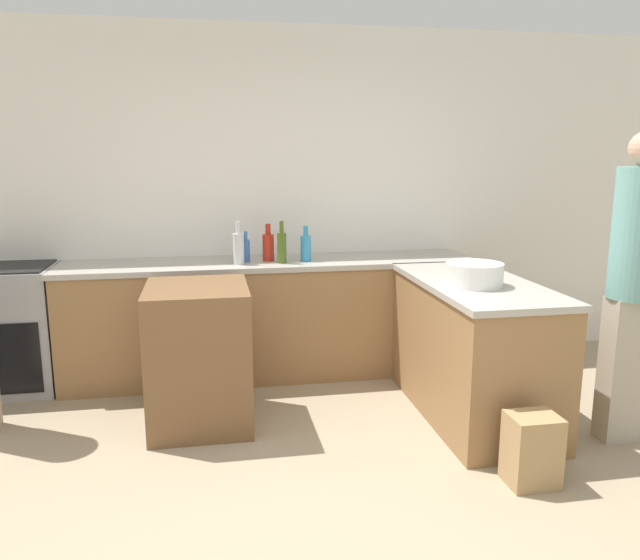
% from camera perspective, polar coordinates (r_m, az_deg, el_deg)
% --- Properties ---
extents(ground_plane, '(14.00, 14.00, 0.00)m').
position_cam_1_polar(ground_plane, '(3.12, 0.05, -22.03)').
color(ground_plane, tan).
extents(wall_back, '(8.00, 0.06, 2.70)m').
position_cam_1_polar(wall_back, '(5.09, -5.08, 7.32)').
color(wall_back, white).
rests_on(wall_back, ground_plane).
extents(counter_back, '(3.16, 0.64, 0.91)m').
position_cam_1_polar(counter_back, '(4.91, -4.52, -3.42)').
color(counter_back, olive).
rests_on(counter_back, ground_plane).
extents(counter_peninsula, '(0.69, 1.47, 0.91)m').
position_cam_1_polar(counter_peninsula, '(4.26, 13.80, -6.09)').
color(counter_peninsula, olive).
rests_on(counter_peninsula, ground_plane).
extents(range_oven, '(0.74, 0.59, 0.92)m').
position_cam_1_polar(range_oven, '(5.12, -26.88, -4.01)').
color(range_oven, '#99999E').
rests_on(range_oven, ground_plane).
extents(island_table, '(0.64, 0.71, 0.91)m').
position_cam_1_polar(island_table, '(4.09, -11.01, -6.78)').
color(island_table, brown).
rests_on(island_table, ground_plane).
extents(mixing_bowl, '(0.35, 0.35, 0.14)m').
position_cam_1_polar(mixing_bowl, '(3.99, 13.93, 0.51)').
color(mixing_bowl, white).
rests_on(mixing_bowl, counter_peninsula).
extents(water_bottle_blue, '(0.06, 0.06, 0.23)m').
position_cam_1_polar(water_bottle_blue, '(4.77, -6.79, 2.78)').
color(water_bottle_blue, '#386BB7').
rests_on(water_bottle_blue, counter_back).
extents(dish_soap_bottle, '(0.08, 0.08, 0.27)m').
position_cam_1_polar(dish_soap_bottle, '(4.76, -1.31, 3.02)').
color(dish_soap_bottle, '#338CBF').
rests_on(dish_soap_bottle, counter_back).
extents(hot_sauce_bottle, '(0.09, 0.09, 0.28)m').
position_cam_1_polar(hot_sauce_bottle, '(4.79, -4.75, 3.10)').
color(hot_sauce_bottle, red).
rests_on(hot_sauce_bottle, counter_back).
extents(olive_oil_bottle, '(0.07, 0.07, 0.32)m').
position_cam_1_polar(olive_oil_bottle, '(4.67, -3.52, 3.08)').
color(olive_oil_bottle, '#475B1E').
rests_on(olive_oil_bottle, counter_back).
extents(vinegar_bottle_clear, '(0.08, 0.08, 0.32)m').
position_cam_1_polar(vinegar_bottle_clear, '(4.66, -7.45, 2.98)').
color(vinegar_bottle_clear, silver).
rests_on(vinegar_bottle_clear, counter_back).
extents(person_at_peninsula, '(0.29, 0.29, 1.85)m').
position_cam_1_polar(person_at_peninsula, '(4.07, 26.77, 0.38)').
color(person_at_peninsula, '#ADA38E').
rests_on(person_at_peninsula, ground_plane).
extents(paper_bag, '(0.26, 0.22, 0.39)m').
position_cam_1_polar(paper_bag, '(3.57, 18.80, -14.48)').
color(paper_bag, '#A88456').
rests_on(paper_bag, ground_plane).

